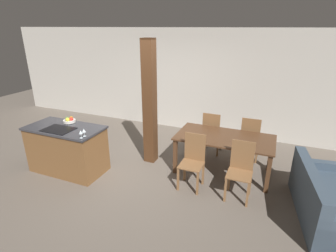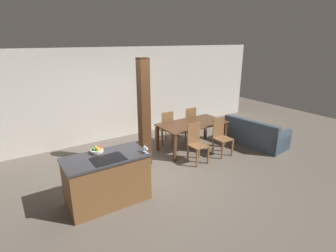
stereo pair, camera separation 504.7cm
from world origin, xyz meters
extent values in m
plane|color=#665B51|center=(0.00, 0.00, 0.00)|extent=(16.00, 16.00, 0.00)
cube|color=beige|center=(0.00, 2.55, 1.35)|extent=(11.20, 0.08, 2.70)
cube|color=brown|center=(-1.23, -0.56, 0.44)|extent=(1.45, 0.73, 0.89)
cube|color=#38383D|center=(-1.23, -0.56, 0.91)|extent=(1.49, 0.77, 0.04)
cube|color=black|center=(-1.23, -0.71, 0.93)|extent=(0.56, 0.40, 0.01)
cylinder|color=silver|center=(-1.30, -0.33, 0.96)|extent=(0.24, 0.24, 0.05)
sphere|color=red|center=(-1.25, -0.33, 1.01)|extent=(0.08, 0.08, 0.08)
sphere|color=gold|center=(-1.30, -0.28, 1.01)|extent=(0.07, 0.07, 0.07)
sphere|color=#3D8E38|center=(-1.36, -0.33, 1.01)|extent=(0.07, 0.07, 0.07)
sphere|color=yellow|center=(-1.30, -0.38, 1.01)|extent=(0.08, 0.08, 0.08)
cylinder|color=silver|center=(-0.56, -0.87, 0.94)|extent=(0.06, 0.06, 0.00)
cylinder|color=silver|center=(-0.56, -0.87, 0.98)|extent=(0.01, 0.01, 0.08)
cone|color=silver|center=(-0.56, -0.87, 1.05)|extent=(0.07, 0.07, 0.06)
cylinder|color=silver|center=(-0.56, -0.79, 0.94)|extent=(0.06, 0.06, 0.00)
cylinder|color=silver|center=(-0.56, -0.79, 0.98)|extent=(0.01, 0.01, 0.08)
cone|color=silver|center=(-0.56, -0.79, 1.05)|extent=(0.07, 0.07, 0.06)
cube|color=#51331E|center=(1.63, 0.57, 0.73)|extent=(1.84, 0.96, 0.03)
cube|color=#51331E|center=(0.77, 0.15, 0.36)|extent=(0.07, 0.07, 0.72)
cube|color=#51331E|center=(2.48, 0.15, 0.36)|extent=(0.07, 0.07, 0.72)
cube|color=#51331E|center=(0.77, 0.98, 0.36)|extent=(0.07, 0.07, 0.72)
cube|color=#51331E|center=(2.48, 0.98, 0.36)|extent=(0.07, 0.07, 0.72)
cube|color=brown|center=(1.21, -0.21, 0.45)|extent=(0.40, 0.40, 0.02)
cube|color=brown|center=(1.21, -0.02, 0.72)|extent=(0.38, 0.02, 0.52)
cube|color=brown|center=(1.04, -0.39, 0.22)|extent=(0.04, 0.04, 0.44)
cube|color=brown|center=(1.39, -0.39, 0.22)|extent=(0.04, 0.04, 0.44)
cube|color=brown|center=(1.04, -0.03, 0.22)|extent=(0.04, 0.04, 0.44)
cube|color=brown|center=(1.39, -0.03, 0.22)|extent=(0.04, 0.04, 0.44)
cube|color=brown|center=(2.04, -0.21, 0.45)|extent=(0.40, 0.40, 0.02)
cube|color=brown|center=(2.04, -0.02, 0.72)|extent=(0.38, 0.02, 0.52)
cube|color=brown|center=(1.86, -0.39, 0.22)|extent=(0.04, 0.04, 0.44)
cube|color=brown|center=(2.22, -0.39, 0.22)|extent=(0.04, 0.04, 0.44)
cube|color=brown|center=(1.86, -0.03, 0.22)|extent=(0.04, 0.04, 0.44)
cube|color=brown|center=(2.22, -0.03, 0.22)|extent=(0.04, 0.04, 0.44)
cube|color=brown|center=(1.21, 1.35, 0.45)|extent=(0.40, 0.40, 0.02)
cube|color=brown|center=(1.21, 1.16, 0.72)|extent=(0.38, 0.02, 0.52)
cube|color=brown|center=(1.39, 1.53, 0.22)|extent=(0.04, 0.04, 0.44)
cube|color=brown|center=(1.04, 1.53, 0.22)|extent=(0.04, 0.04, 0.44)
cube|color=brown|center=(1.39, 1.17, 0.22)|extent=(0.04, 0.04, 0.44)
cube|color=brown|center=(1.04, 1.17, 0.22)|extent=(0.04, 0.04, 0.44)
cube|color=brown|center=(2.04, 1.35, 0.45)|extent=(0.40, 0.40, 0.02)
cube|color=brown|center=(2.04, 1.16, 0.72)|extent=(0.38, 0.02, 0.52)
cube|color=brown|center=(2.22, 1.53, 0.22)|extent=(0.04, 0.04, 0.44)
cube|color=brown|center=(1.86, 1.53, 0.22)|extent=(0.04, 0.04, 0.44)
cube|color=brown|center=(2.22, 1.17, 0.22)|extent=(0.04, 0.04, 0.44)
cube|color=brown|center=(1.86, 1.17, 0.22)|extent=(0.04, 0.04, 0.44)
cube|color=#3D4C5B|center=(3.38, -0.19, 0.22)|extent=(1.05, 1.76, 0.43)
cube|color=#3D4C5B|center=(3.05, -0.24, 0.61)|extent=(0.39, 1.67, 0.35)
cube|color=#3D4C5B|center=(3.48, -0.95, 0.29)|extent=(0.84, 0.26, 0.57)
cube|color=#3D4C5B|center=(3.27, 0.56, 0.29)|extent=(0.84, 0.26, 0.57)
cube|color=#4C2D19|center=(0.10, 0.44, 1.26)|extent=(0.23, 0.23, 2.53)
camera|label=1|loc=(2.39, -4.09, 2.73)|focal=28.00mm
camera|label=2|loc=(-2.62, -4.73, 2.91)|focal=28.00mm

